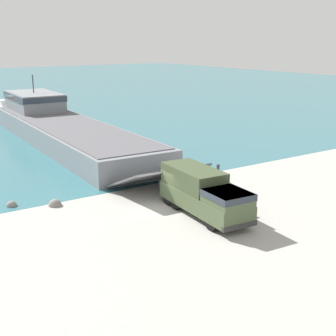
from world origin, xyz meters
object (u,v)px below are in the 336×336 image
(landing_craft, at_px, (60,126))
(moored_boat_c, at_px, (25,104))
(mooring_bollard, at_px, (218,168))
(soldier_on_ramp, at_px, (228,190))
(military_truck, at_px, (203,193))
(moored_boat_b, at_px, (4,107))
(cargo_crate, at_px, (242,210))

(landing_craft, relative_size, moored_boat_c, 7.19)
(mooring_bollard, bearing_deg, soldier_on_ramp, -124.45)
(soldier_on_ramp, relative_size, mooring_bollard, 2.07)
(moored_boat_c, xyz_separation_m, mooring_bollard, (1.25, -52.98, -0.07))
(moored_boat_c, bearing_deg, military_truck, -21.87)
(soldier_on_ramp, relative_size, moored_boat_c, 0.30)
(soldier_on_ramp, distance_m, moored_boat_b, 57.75)
(moored_boat_c, bearing_deg, cargo_crate, -19.71)
(landing_craft, distance_m, cargo_crate, 31.20)
(soldier_on_ramp, height_order, cargo_crate, soldier_on_ramp)
(military_truck, relative_size, moored_boat_c, 1.41)
(moored_boat_b, distance_m, mooring_bollard, 51.40)
(military_truck, height_order, soldier_on_ramp, military_truck)
(soldier_on_ramp, xyz_separation_m, moored_boat_b, (-0.89, 57.74, -0.41))
(military_truck, distance_m, moored_boat_b, 58.68)
(soldier_on_ramp, distance_m, moored_boat_c, 59.70)
(landing_craft, relative_size, moored_boat_b, 6.04)
(moored_boat_b, bearing_deg, landing_craft, -93.62)
(landing_craft, height_order, moored_boat_c, landing_craft)
(moored_boat_b, bearing_deg, cargo_crate, -91.56)
(moored_boat_c, relative_size, cargo_crate, 6.92)
(mooring_bollard, distance_m, cargo_crate, 10.54)
(moored_boat_c, height_order, cargo_crate, moored_boat_c)
(cargo_crate, bearing_deg, mooring_bollard, 59.51)
(military_truck, xyz_separation_m, mooring_bollard, (7.54, 7.53, -1.13))
(cargo_crate, bearing_deg, soldier_on_ramp, 71.95)
(cargo_crate, bearing_deg, military_truck, 144.68)
(landing_craft, bearing_deg, military_truck, -90.04)
(soldier_on_ramp, bearing_deg, cargo_crate, -168.54)
(landing_craft, distance_m, moored_boat_c, 31.36)
(landing_craft, bearing_deg, soldier_on_ramp, -84.14)
(landing_craft, height_order, cargo_crate, landing_craft)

